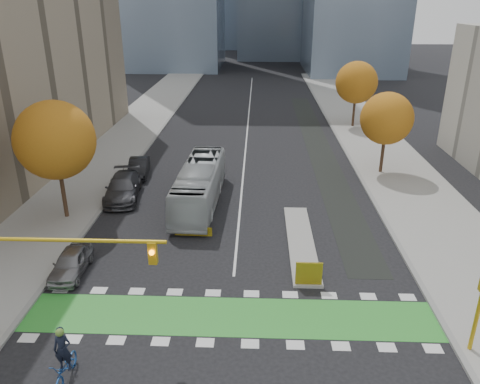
# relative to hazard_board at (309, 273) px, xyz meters

# --- Properties ---
(ground) EXTENTS (300.00, 300.00, 0.00)m
(ground) POSITION_rel_hazard_board_xyz_m (-4.00, -4.20, -0.80)
(ground) COLOR black
(ground) RESTS_ON ground
(sidewalk_west) EXTENTS (7.00, 120.00, 0.15)m
(sidewalk_west) POSITION_rel_hazard_board_xyz_m (-17.50, 15.80, -0.73)
(sidewalk_west) COLOR gray
(sidewalk_west) RESTS_ON ground
(sidewalk_east) EXTENTS (7.00, 120.00, 0.15)m
(sidewalk_east) POSITION_rel_hazard_board_xyz_m (9.50, 15.80, -0.73)
(sidewalk_east) COLOR gray
(sidewalk_east) RESTS_ON ground
(curb_west) EXTENTS (0.30, 120.00, 0.16)m
(curb_west) POSITION_rel_hazard_board_xyz_m (-14.00, 15.80, -0.73)
(curb_west) COLOR gray
(curb_west) RESTS_ON ground
(curb_east) EXTENTS (0.30, 120.00, 0.16)m
(curb_east) POSITION_rel_hazard_board_xyz_m (6.00, 15.80, -0.73)
(curb_east) COLOR gray
(curb_east) RESTS_ON ground
(bike_crossing) EXTENTS (20.00, 3.00, 0.01)m
(bike_crossing) POSITION_rel_hazard_board_xyz_m (-4.00, -2.70, -0.79)
(bike_crossing) COLOR green
(bike_crossing) RESTS_ON ground
(centre_line) EXTENTS (0.15, 70.00, 0.01)m
(centre_line) POSITION_rel_hazard_board_xyz_m (-4.00, 35.80, -0.80)
(centre_line) COLOR silver
(centre_line) RESTS_ON ground
(bike_lane_paint) EXTENTS (2.50, 50.00, 0.01)m
(bike_lane_paint) POSITION_rel_hazard_board_xyz_m (3.50, 25.80, -0.80)
(bike_lane_paint) COLOR black
(bike_lane_paint) RESTS_ON ground
(median_island) EXTENTS (1.60, 10.00, 0.16)m
(median_island) POSITION_rel_hazard_board_xyz_m (0.00, 4.80, -0.72)
(median_island) COLOR gray
(median_island) RESTS_ON ground
(hazard_board) EXTENTS (1.40, 0.12, 1.30)m
(hazard_board) POSITION_rel_hazard_board_xyz_m (0.00, 0.00, 0.00)
(hazard_board) COLOR yellow
(hazard_board) RESTS_ON median_island
(tree_west) EXTENTS (5.20, 5.20, 8.22)m
(tree_west) POSITION_rel_hazard_board_xyz_m (-16.00, 7.80, 4.82)
(tree_west) COLOR #332114
(tree_west) RESTS_ON ground
(tree_east_near) EXTENTS (4.40, 4.40, 7.08)m
(tree_east_near) POSITION_rel_hazard_board_xyz_m (8.00, 17.80, 4.06)
(tree_east_near) COLOR #332114
(tree_east_near) RESTS_ON ground
(tree_east_far) EXTENTS (4.80, 4.80, 7.65)m
(tree_east_far) POSITION_rel_hazard_board_xyz_m (8.50, 33.80, 4.44)
(tree_east_far) COLOR #332114
(tree_east_far) RESTS_ON ground
(traffic_signal_west) EXTENTS (8.53, 0.56, 5.20)m
(traffic_signal_west) POSITION_rel_hazard_board_xyz_m (-11.93, -4.71, 3.23)
(traffic_signal_west) COLOR #BF9914
(traffic_signal_west) RESTS_ON ground
(cyclist) EXTENTS (0.79, 2.17, 2.49)m
(cyclist) POSITION_rel_hazard_board_xyz_m (-10.28, -6.97, 0.03)
(cyclist) COLOR #22519D
(cyclist) RESTS_ON ground
(bus) EXTENTS (3.00, 11.18, 3.09)m
(bus) POSITION_rel_hazard_board_xyz_m (-7.00, 10.56, 0.74)
(bus) COLOR #B1B6B9
(bus) RESTS_ON ground
(parked_car_a) EXTENTS (1.74, 4.06, 1.37)m
(parked_car_a) POSITION_rel_hazard_board_xyz_m (-13.00, 0.80, -0.12)
(parked_car_a) COLOR gray
(parked_car_a) RESTS_ON ground
(parked_car_b) EXTENTS (2.09, 4.58, 1.46)m
(parked_car_b) POSITION_rel_hazard_board_xyz_m (-13.00, 16.44, -0.07)
(parked_car_b) COLOR black
(parked_car_b) RESTS_ON ground
(parked_car_c) EXTENTS (3.12, 6.13, 1.71)m
(parked_car_c) POSITION_rel_hazard_board_xyz_m (-13.00, 11.44, 0.05)
(parked_car_c) COLOR #444449
(parked_car_c) RESTS_ON ground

